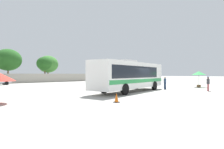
{
  "coord_description": "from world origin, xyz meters",
  "views": [
    {
      "loc": [
        -17.11,
        -12.14,
        1.91
      ],
      "look_at": [
        -1.58,
        3.02,
        1.86
      ],
      "focal_mm": 30.07,
      "sensor_mm": 36.0,
      "label": 1
    }
  ],
  "objects_px": {
    "attendant_by_bus_door": "(165,82)",
    "vendor_umbrella_near_gate_green": "(199,74)",
    "roadside_tree_midright": "(45,64)",
    "passenger_waiting_on_apron": "(208,83)",
    "traffic_cone_on_apron": "(116,98)",
    "roadside_tree_right": "(48,64)",
    "coach_bus_white_green": "(130,75)",
    "roadside_tree_midleft": "(8,60)"
  },
  "relations": [
    {
      "from": "roadside_tree_midleft",
      "to": "traffic_cone_on_apron",
      "type": "distance_m",
      "value": 38.2
    },
    {
      "from": "roadside_tree_right",
      "to": "passenger_waiting_on_apron",
      "type": "bearing_deg",
      "value": -92.01
    },
    {
      "from": "roadside_tree_midleft",
      "to": "roadside_tree_right",
      "type": "height_order",
      "value": "roadside_tree_midleft"
    },
    {
      "from": "attendant_by_bus_door",
      "to": "traffic_cone_on_apron",
      "type": "distance_m",
      "value": 12.81
    },
    {
      "from": "coach_bus_white_green",
      "to": "traffic_cone_on_apron",
      "type": "relative_size",
      "value": 18.29
    },
    {
      "from": "traffic_cone_on_apron",
      "to": "roadside_tree_midleft",
      "type": "bearing_deg",
      "value": 83.09
    },
    {
      "from": "vendor_umbrella_near_gate_green",
      "to": "roadside_tree_midleft",
      "type": "height_order",
      "value": "roadside_tree_midleft"
    },
    {
      "from": "passenger_waiting_on_apron",
      "to": "coach_bus_white_green",
      "type": "bearing_deg",
      "value": 138.76
    },
    {
      "from": "passenger_waiting_on_apron",
      "to": "traffic_cone_on_apron",
      "type": "height_order",
      "value": "passenger_waiting_on_apron"
    },
    {
      "from": "roadside_tree_right",
      "to": "vendor_umbrella_near_gate_green",
      "type": "bearing_deg",
      "value": -83.68
    },
    {
      "from": "coach_bus_white_green",
      "to": "roadside_tree_midleft",
      "type": "distance_m",
      "value": 33.63
    },
    {
      "from": "coach_bus_white_green",
      "to": "roadside_tree_midleft",
      "type": "relative_size",
      "value": 1.54
    },
    {
      "from": "vendor_umbrella_near_gate_green",
      "to": "roadside_tree_midright",
      "type": "height_order",
      "value": "roadside_tree_midright"
    },
    {
      "from": "attendant_by_bus_door",
      "to": "traffic_cone_on_apron",
      "type": "height_order",
      "value": "attendant_by_bus_door"
    },
    {
      "from": "passenger_waiting_on_apron",
      "to": "roadside_tree_midright",
      "type": "distance_m",
      "value": 39.99
    },
    {
      "from": "passenger_waiting_on_apron",
      "to": "roadside_tree_midright",
      "type": "height_order",
      "value": "roadside_tree_midright"
    },
    {
      "from": "coach_bus_white_green",
      "to": "roadside_tree_midleft",
      "type": "xyz_separation_m",
      "value": [
        -2.14,
        33.4,
        3.3
      ]
    },
    {
      "from": "attendant_by_bus_door",
      "to": "passenger_waiting_on_apron",
      "type": "height_order",
      "value": "passenger_waiting_on_apron"
    },
    {
      "from": "attendant_by_bus_door",
      "to": "coach_bus_white_green",
      "type": "bearing_deg",
      "value": 169.45
    },
    {
      "from": "roadside_tree_midleft",
      "to": "attendant_by_bus_door",
      "type": "bearing_deg",
      "value": -77.18
    },
    {
      "from": "attendant_by_bus_door",
      "to": "roadside_tree_midright",
      "type": "relative_size",
      "value": 0.24
    },
    {
      "from": "attendant_by_bus_door",
      "to": "roadside_tree_midleft",
      "type": "bearing_deg",
      "value": 102.82
    },
    {
      "from": "traffic_cone_on_apron",
      "to": "attendant_by_bus_door",
      "type": "bearing_deg",
      "value": 14.28
    },
    {
      "from": "coach_bus_white_green",
      "to": "roadside_tree_midright",
      "type": "relative_size",
      "value": 1.81
    },
    {
      "from": "vendor_umbrella_near_gate_green",
      "to": "traffic_cone_on_apron",
      "type": "relative_size",
      "value": 3.62
    },
    {
      "from": "coach_bus_white_green",
      "to": "passenger_waiting_on_apron",
      "type": "xyz_separation_m",
      "value": [
        6.67,
        -5.85,
        -0.89
      ]
    },
    {
      "from": "attendant_by_bus_door",
      "to": "roadside_tree_midleft",
      "type": "distance_m",
      "value": 35.6
    },
    {
      "from": "roadside_tree_right",
      "to": "attendant_by_bus_door",
      "type": "bearing_deg",
      "value": -93.82
    },
    {
      "from": "attendant_by_bus_door",
      "to": "roadside_tree_midleft",
      "type": "xyz_separation_m",
      "value": [
        -7.84,
        34.47,
        4.23
      ]
    },
    {
      "from": "roadside_tree_midright",
      "to": "traffic_cone_on_apron",
      "type": "xyz_separation_m",
      "value": [
        -13.54,
        -38.19,
        -4.35
      ]
    },
    {
      "from": "vendor_umbrella_near_gate_green",
      "to": "traffic_cone_on_apron",
      "type": "distance_m",
      "value": 19.09
    },
    {
      "from": "roadside_tree_midleft",
      "to": "traffic_cone_on_apron",
      "type": "bearing_deg",
      "value": -96.91
    },
    {
      "from": "roadside_tree_midright",
      "to": "roadside_tree_right",
      "type": "relative_size",
      "value": 0.94
    },
    {
      "from": "roadside_tree_midright",
      "to": "roadside_tree_right",
      "type": "xyz_separation_m",
      "value": [
        1.26,
        0.79,
        -0.08
      ]
    },
    {
      "from": "attendant_by_bus_door",
      "to": "roadside_tree_right",
      "type": "height_order",
      "value": "roadside_tree_right"
    },
    {
      "from": "attendant_by_bus_door",
      "to": "vendor_umbrella_near_gate_green",
      "type": "bearing_deg",
      "value": -15.34
    },
    {
      "from": "passenger_waiting_on_apron",
      "to": "roadside_tree_midleft",
      "type": "bearing_deg",
      "value": 102.65
    },
    {
      "from": "attendant_by_bus_door",
      "to": "roadside_tree_midright",
      "type": "xyz_separation_m",
      "value": [
        1.13,
        35.03,
        3.77
      ]
    },
    {
      "from": "coach_bus_white_green",
      "to": "vendor_umbrella_near_gate_green",
      "type": "bearing_deg",
      "value": -13.13
    },
    {
      "from": "passenger_waiting_on_apron",
      "to": "roadside_tree_midright",
      "type": "relative_size",
      "value": 0.25
    },
    {
      "from": "roadside_tree_midright",
      "to": "roadside_tree_right",
      "type": "height_order",
      "value": "roadside_tree_right"
    },
    {
      "from": "roadside_tree_right",
      "to": "traffic_cone_on_apron",
      "type": "bearing_deg",
      "value": -110.79
    }
  ]
}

